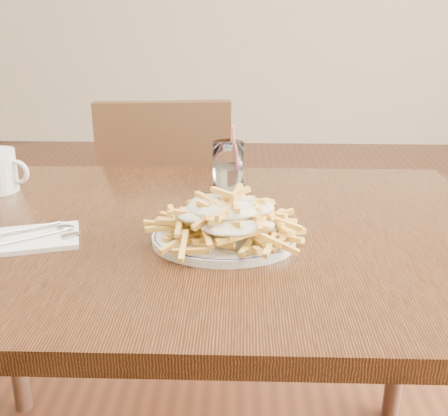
{
  "coord_description": "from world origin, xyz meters",
  "views": [
    {
      "loc": [
        0.1,
        -0.99,
        1.18
      ],
      "look_at": [
        0.07,
        -0.07,
        0.82
      ],
      "focal_mm": 45.0,
      "sensor_mm": 36.0,
      "label": 1
    }
  ],
  "objects_px": {
    "table": "(190,265)",
    "fries_plate": "(224,239)",
    "loaded_fries": "(224,214)",
    "chair_far": "(168,210)",
    "water_glass": "(228,170)"
  },
  "relations": [
    {
      "from": "loaded_fries",
      "to": "water_glass",
      "type": "distance_m",
      "value": 0.29
    },
    {
      "from": "water_glass",
      "to": "chair_far",
      "type": "bearing_deg",
      "value": 112.73
    },
    {
      "from": "table",
      "to": "water_glass",
      "type": "height_order",
      "value": "water_glass"
    },
    {
      "from": "chair_far",
      "to": "water_glass",
      "type": "height_order",
      "value": "water_glass"
    },
    {
      "from": "table",
      "to": "fries_plate",
      "type": "xyz_separation_m",
      "value": [
        0.07,
        -0.07,
        0.09
      ]
    },
    {
      "from": "fries_plate",
      "to": "loaded_fries",
      "type": "height_order",
      "value": "loaded_fries"
    },
    {
      "from": "chair_far",
      "to": "water_glass",
      "type": "bearing_deg",
      "value": -67.27
    },
    {
      "from": "chair_far",
      "to": "fries_plate",
      "type": "relative_size",
      "value": 3.07
    },
    {
      "from": "table",
      "to": "loaded_fries",
      "type": "bearing_deg",
      "value": -43.38
    },
    {
      "from": "table",
      "to": "loaded_fries",
      "type": "distance_m",
      "value": 0.17
    },
    {
      "from": "table",
      "to": "chair_far",
      "type": "height_order",
      "value": "chair_far"
    },
    {
      "from": "table",
      "to": "water_glass",
      "type": "xyz_separation_m",
      "value": [
        0.07,
        0.22,
        0.13
      ]
    },
    {
      "from": "table",
      "to": "loaded_fries",
      "type": "height_order",
      "value": "loaded_fries"
    },
    {
      "from": "chair_far",
      "to": "water_glass",
      "type": "distance_m",
      "value": 0.63
    },
    {
      "from": "fries_plate",
      "to": "water_glass",
      "type": "xyz_separation_m",
      "value": [
        0.0,
        0.29,
        0.04
      ]
    }
  ]
}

